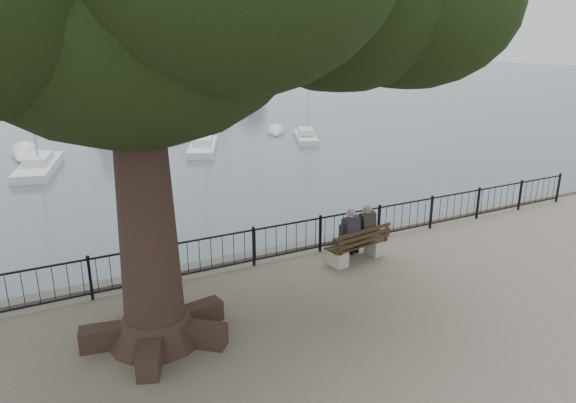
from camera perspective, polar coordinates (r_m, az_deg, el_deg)
harbor at (r=14.54m, az=-0.91°, el=-7.39°), size 260.00×260.00×1.20m
railing at (r=13.71m, az=0.00°, el=-4.15°), size 22.06×0.06×1.00m
bench at (r=13.79m, az=7.79°, el=-5.19°), size 1.89×0.81×0.96m
person_left at (r=13.51m, az=6.51°, el=-3.95°), size 0.49×0.80×1.53m
person_right at (r=13.88m, az=8.27°, el=-3.43°), size 0.49×0.80×1.53m
lion_monument at (r=59.45m, az=-20.17°, el=12.10°), size 5.65×5.65×8.43m
sailboat_b at (r=30.19m, az=-25.95°, el=3.78°), size 2.88×6.10×13.19m
sailboat_c at (r=32.81m, az=-9.44°, el=6.22°), size 3.57×5.78×11.44m
sailboat_d at (r=35.80m, az=1.99°, el=7.29°), size 2.97×4.78×8.21m
sailboat_f at (r=42.66m, az=-21.49°, el=7.80°), size 3.02×5.44×10.24m
sailboat_g at (r=48.66m, az=-7.13°, el=9.92°), size 3.08×5.31×9.84m
sailboat_h at (r=52.09m, az=-23.55°, el=9.19°), size 1.71×5.40×12.66m
far_shore at (r=93.73m, az=-8.10°, el=15.74°), size 30.00×8.60×9.18m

